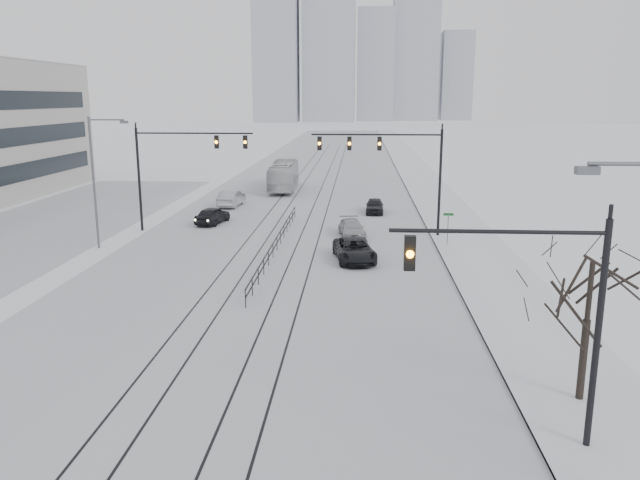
# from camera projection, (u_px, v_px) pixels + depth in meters

# --- Properties ---
(road) EXTENTS (22.00, 260.00, 0.02)m
(road) POSITION_uv_depth(u_px,v_px,m) (311.00, 188.00, 71.86)
(road) COLOR silver
(road) RESTS_ON ground
(sidewalk_east) EXTENTS (5.00, 260.00, 0.16)m
(sidewalk_east) POSITION_uv_depth(u_px,v_px,m) (429.00, 189.00, 71.01)
(sidewalk_east) COLOR silver
(sidewalk_east) RESTS_ON ground
(curb) EXTENTS (0.10, 260.00, 0.12)m
(curb) POSITION_uv_depth(u_px,v_px,m) (407.00, 189.00, 71.17)
(curb) COLOR gray
(curb) RESTS_ON ground
(parking_strip) EXTENTS (14.00, 60.00, 0.03)m
(parking_strip) POSITION_uv_depth(u_px,v_px,m) (32.00, 231.00, 48.76)
(parking_strip) COLOR silver
(parking_strip) RESTS_ON ground
(tram_rails) EXTENTS (5.30, 180.00, 0.01)m
(tram_rails) POSITION_uv_depth(u_px,v_px,m) (292.00, 222.00, 52.39)
(tram_rails) COLOR black
(tram_rails) RESTS_ON ground
(skyline) EXTENTS (96.00, 48.00, 72.00)m
(skyline) POSITION_uv_depth(u_px,v_px,m) (360.00, 50.00, 272.56)
(skyline) COLOR #A1A5B0
(skyline) RESTS_ON ground
(traffic_mast_near) EXTENTS (6.10, 0.37, 7.00)m
(traffic_mast_near) POSITION_uv_depth(u_px,v_px,m) (543.00, 303.00, 17.64)
(traffic_mast_near) COLOR black
(traffic_mast_near) RESTS_ON ground
(traffic_mast_ne) EXTENTS (9.60, 0.37, 8.00)m
(traffic_mast_ne) POSITION_uv_depth(u_px,v_px,m) (395.00, 160.00, 45.75)
(traffic_mast_ne) COLOR black
(traffic_mast_ne) RESTS_ON ground
(traffic_mast_nw) EXTENTS (9.10, 0.37, 8.00)m
(traffic_mast_nw) POSITION_uv_depth(u_px,v_px,m) (176.00, 160.00, 47.78)
(traffic_mast_nw) COLOR black
(traffic_mast_nw) RESTS_ON ground
(street_light_west) EXTENTS (2.73, 0.25, 9.00)m
(street_light_west) POSITION_uv_depth(u_px,v_px,m) (97.00, 174.00, 42.26)
(street_light_west) COLOR #595B60
(street_light_west) RESTS_ON ground
(bare_tree) EXTENTS (4.40, 4.40, 6.10)m
(bare_tree) POSITION_uv_depth(u_px,v_px,m) (591.00, 277.00, 20.43)
(bare_tree) COLOR black
(bare_tree) RESTS_ON ground
(median_fence) EXTENTS (0.06, 24.00, 1.00)m
(median_fence) POSITION_uv_depth(u_px,v_px,m) (277.00, 243.00, 42.55)
(median_fence) COLOR black
(median_fence) RESTS_ON ground
(street_sign) EXTENTS (0.70, 0.06, 2.40)m
(street_sign) POSITION_uv_depth(u_px,v_px,m) (448.00, 224.00, 43.54)
(street_sign) COLOR #595B60
(street_sign) RESTS_ON ground
(sedan_sb_inner) EXTENTS (2.50, 4.48, 1.44)m
(sedan_sb_inner) POSITION_uv_depth(u_px,v_px,m) (212.00, 215.00, 51.59)
(sedan_sb_inner) COLOR black
(sedan_sb_inner) RESTS_ON ground
(sedan_sb_outer) EXTENTS (2.01, 4.83, 1.55)m
(sedan_sb_outer) POSITION_uv_depth(u_px,v_px,m) (231.00, 198.00, 59.88)
(sedan_sb_outer) COLOR #A1A3A8
(sedan_sb_outer) RESTS_ON ground
(sedan_nb_front) EXTENTS (3.13, 5.34, 1.40)m
(sedan_nb_front) POSITION_uv_depth(u_px,v_px,m) (354.00, 250.00, 39.86)
(sedan_nb_front) COLOR black
(sedan_nb_front) RESTS_ON ground
(sedan_nb_right) EXTENTS (2.35, 4.54, 1.26)m
(sedan_nb_right) POSITION_uv_depth(u_px,v_px,m) (352.00, 229.00, 46.77)
(sedan_nb_right) COLOR #9DA0A4
(sedan_nb_right) RESTS_ON ground
(sedan_nb_far) EXTENTS (1.68, 3.94, 1.33)m
(sedan_nb_far) POSITION_uv_depth(u_px,v_px,m) (375.00, 206.00, 56.43)
(sedan_nb_far) COLOR black
(sedan_nb_far) RESTS_ON ground
(box_truck) EXTENTS (3.07, 11.48, 3.17)m
(box_truck) POSITION_uv_depth(u_px,v_px,m) (284.00, 176.00, 70.49)
(box_truck) COLOR silver
(box_truck) RESTS_ON ground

